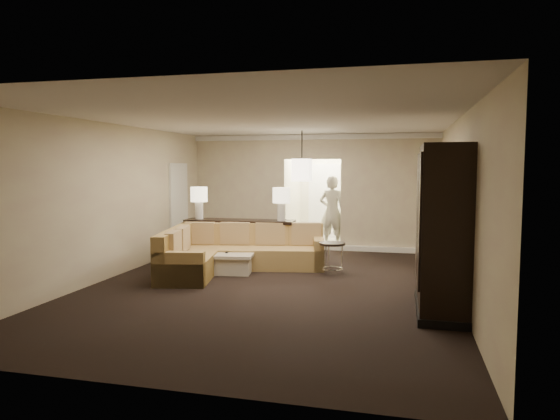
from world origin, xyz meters
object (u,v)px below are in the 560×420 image
(coffee_table, at_px, (230,261))
(console_table, at_px, (240,237))
(sectional_sofa, at_px, (231,253))
(drink_table, at_px, (332,252))
(person, at_px, (332,208))
(armoire, at_px, (443,233))

(coffee_table, relative_size, console_table, 0.46)
(sectional_sofa, xyz_separation_m, coffee_table, (0.02, -0.09, -0.16))
(drink_table, xyz_separation_m, person, (-0.44, 3.10, 0.56))
(drink_table, distance_m, person, 3.18)
(person, bearing_deg, console_table, 64.15)
(sectional_sofa, height_order, drink_table, sectional_sofa)
(console_table, height_order, drink_table, console_table)
(coffee_table, height_order, console_table, console_table)
(console_table, distance_m, drink_table, 2.24)
(console_table, bearing_deg, drink_table, -23.72)
(person, bearing_deg, drink_table, 107.82)
(armoire, relative_size, person, 1.16)
(sectional_sofa, xyz_separation_m, person, (1.54, 3.21, 0.65))
(coffee_table, relative_size, drink_table, 1.76)
(sectional_sofa, relative_size, coffee_table, 2.86)
(console_table, height_order, armoire, armoire)
(drink_table, bearing_deg, coffee_table, -174.16)
(console_table, relative_size, person, 1.18)
(coffee_table, height_order, armoire, armoire)
(armoire, bearing_deg, sectional_sofa, 152.80)
(sectional_sofa, relative_size, armoire, 1.32)
(drink_table, height_order, person, person)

